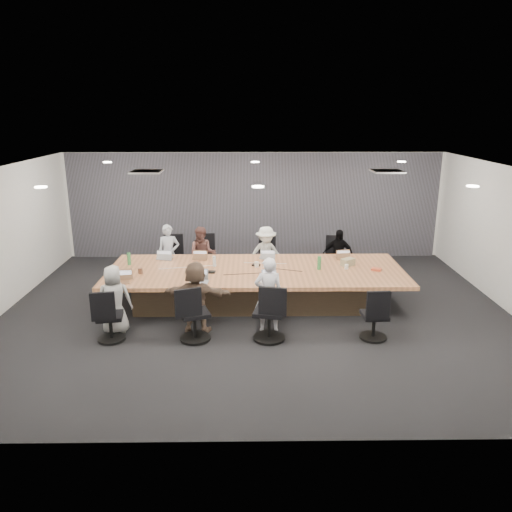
{
  "coord_description": "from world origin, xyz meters",
  "views": [
    {
      "loc": [
        -0.13,
        -9.16,
        3.87
      ],
      "look_at": [
        0.0,
        0.4,
        1.05
      ],
      "focal_mm": 35.0,
      "sensor_mm": 36.0,
      "label": 1
    }
  ],
  "objects_px": {
    "person_4": "(114,299)",
    "laptop_0": "(165,258)",
    "person_3": "(338,256)",
    "chair_7": "(374,319)",
    "chair_4": "(110,320)",
    "person_1": "(203,255)",
    "chair_5": "(195,317)",
    "laptop_3": "(343,257)",
    "chair_6": "(269,316)",
    "chair_0": "(172,261)",
    "laptop_4": "(121,282)",
    "person_5": "(196,297)",
    "canvas_bag": "(348,262)",
    "bottle_green_right": "(319,263)",
    "chair_2": "(265,262)",
    "person_6": "(269,295)",
    "conference_table": "(256,285)",
    "person_0": "(169,254)",
    "laptop_5": "(199,282)",
    "stapler": "(264,276)",
    "chair_3": "(335,262)",
    "chair_1": "(204,260)",
    "bottle_clear": "(214,261)",
    "mug_brown": "(140,271)",
    "person_2": "(266,255)",
    "bottle_green_left": "(129,259)",
    "snack_packet": "(376,269)",
    "laptop_6": "(267,282)",
    "laptop_1": "(200,258)",
    "laptop_2": "(267,258)"
  },
  "relations": [
    {
      "from": "laptop_5",
      "to": "snack_packet",
      "type": "bearing_deg",
      "value": 14.77
    },
    {
      "from": "chair_5",
      "to": "canvas_bag",
      "type": "xyz_separation_m",
      "value": [
        3.0,
        1.92,
        0.4
      ]
    },
    {
      "from": "laptop_6",
      "to": "laptop_5",
      "type": "bearing_deg",
      "value": 165.41
    },
    {
      "from": "conference_table",
      "to": "bottle_green_right",
      "type": "xyz_separation_m",
      "value": [
        1.28,
        -0.03,
        0.47
      ]
    },
    {
      "from": "person_3",
      "to": "mug_brown",
      "type": "height_order",
      "value": "person_3"
    },
    {
      "from": "chair_1",
      "to": "laptop_3",
      "type": "height_order",
      "value": "chair_1"
    },
    {
      "from": "chair_4",
      "to": "person_1",
      "type": "xyz_separation_m",
      "value": [
        1.33,
        3.05,
        0.28
      ]
    },
    {
      "from": "chair_0",
      "to": "laptop_5",
      "type": "bearing_deg",
      "value": 99.55
    },
    {
      "from": "chair_5",
      "to": "person_3",
      "type": "bearing_deg",
      "value": 26.26
    },
    {
      "from": "chair_4",
      "to": "chair_6",
      "type": "distance_m",
      "value": 2.75
    },
    {
      "from": "conference_table",
      "to": "laptop_0",
      "type": "bearing_deg",
      "value": 158.03
    },
    {
      "from": "laptop_5",
      "to": "bottle_clear",
      "type": "relative_size",
      "value": 1.58
    },
    {
      "from": "chair_2",
      "to": "person_4",
      "type": "height_order",
      "value": "person_4"
    },
    {
      "from": "bottle_clear",
      "to": "chair_5",
      "type": "bearing_deg",
      "value": -96.79
    },
    {
      "from": "chair_0",
      "to": "person_6",
      "type": "relative_size",
      "value": 0.58
    },
    {
      "from": "chair_4",
      "to": "bottle_green_left",
      "type": "height_order",
      "value": "bottle_green_left"
    },
    {
      "from": "canvas_bag",
      "to": "bottle_green_left",
      "type": "bearing_deg",
      "value": 178.51
    },
    {
      "from": "chair_4",
      "to": "laptop_4",
      "type": "height_order",
      "value": "laptop_4"
    },
    {
      "from": "laptop_5",
      "to": "mug_brown",
      "type": "height_order",
      "value": "mug_brown"
    },
    {
      "from": "laptop_2",
      "to": "bottle_clear",
      "type": "relative_size",
      "value": 1.41
    },
    {
      "from": "chair_3",
      "to": "chair_4",
      "type": "distance_m",
      "value": 5.6
    },
    {
      "from": "chair_4",
      "to": "person_5",
      "type": "height_order",
      "value": "person_5"
    },
    {
      "from": "chair_2",
      "to": "chair_5",
      "type": "distance_m",
      "value": 3.65
    },
    {
      "from": "person_4",
      "to": "laptop_0",
      "type": "bearing_deg",
      "value": -111.56
    },
    {
      "from": "chair_5",
      "to": "laptop_3",
      "type": "distance_m",
      "value": 3.92
    },
    {
      "from": "chair_3",
      "to": "person_3",
      "type": "height_order",
      "value": "person_3"
    },
    {
      "from": "chair_6",
      "to": "bottle_clear",
      "type": "bearing_deg",
      "value": 131.26
    },
    {
      "from": "chair_2",
      "to": "person_3",
      "type": "xyz_separation_m",
      "value": [
        1.67,
        -0.35,
        0.25
      ]
    },
    {
      "from": "chair_5",
      "to": "person_4",
      "type": "height_order",
      "value": "person_4"
    },
    {
      "from": "person_5",
      "to": "mug_brown",
      "type": "relative_size",
      "value": 12.21
    },
    {
      "from": "person_5",
      "to": "canvas_bag",
      "type": "height_order",
      "value": "person_5"
    },
    {
      "from": "person_0",
      "to": "laptop_5",
      "type": "relative_size",
      "value": 3.89
    },
    {
      "from": "person_2",
      "to": "bottle_green_left",
      "type": "height_order",
      "value": "person_2"
    },
    {
      "from": "chair_0",
      "to": "laptop_4",
      "type": "height_order",
      "value": "chair_0"
    },
    {
      "from": "conference_table",
      "to": "person_0",
      "type": "height_order",
      "value": "person_0"
    },
    {
      "from": "laptop_0",
      "to": "person_2",
      "type": "bearing_deg",
      "value": -158.18
    },
    {
      "from": "laptop_4",
      "to": "mug_brown",
      "type": "relative_size",
      "value": 2.78
    },
    {
      "from": "bottle_green_right",
      "to": "laptop_0",
      "type": "bearing_deg",
      "value": 165.78
    },
    {
      "from": "chair_7",
      "to": "person_6",
      "type": "height_order",
      "value": "person_6"
    },
    {
      "from": "chair_0",
      "to": "laptop_4",
      "type": "bearing_deg",
      "value": 67.2
    },
    {
      "from": "laptop_6",
      "to": "canvas_bag",
      "type": "xyz_separation_m",
      "value": [
        1.71,
        1.02,
        0.07
      ]
    },
    {
      "from": "chair_0",
      "to": "laptop_4",
      "type": "distance_m",
      "value": 2.58
    },
    {
      "from": "laptop_5",
      "to": "stapler",
      "type": "height_order",
      "value": "stapler"
    },
    {
      "from": "laptop_0",
      "to": "bottle_green_right",
      "type": "xyz_separation_m",
      "value": [
        3.27,
        -0.83,
        0.13
      ]
    },
    {
      "from": "person_3",
      "to": "chair_7",
      "type": "bearing_deg",
      "value": -76.98
    },
    {
      "from": "snack_packet",
      "to": "chair_0",
      "type": "bearing_deg",
      "value": 157.66
    },
    {
      "from": "laptop_6",
      "to": "person_4",
      "type": "bearing_deg",
      "value": 176.73
    },
    {
      "from": "bottle_clear",
      "to": "laptop_1",
      "type": "bearing_deg",
      "value": 120.05
    },
    {
      "from": "laptop_5",
      "to": "snack_packet",
      "type": "height_order",
      "value": "snack_packet"
    },
    {
      "from": "bottle_green_left",
      "to": "chair_2",
      "type": "bearing_deg",
      "value": 25.15
    }
  ]
}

